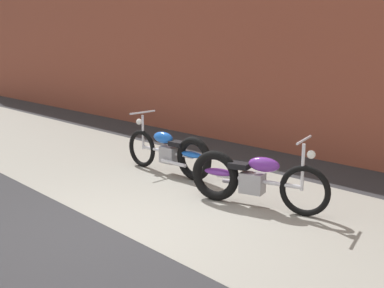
{
  "coord_description": "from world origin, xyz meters",
  "views": [
    {
      "loc": [
        4.53,
        -2.97,
        2.2
      ],
      "look_at": [
        -0.56,
        1.71,
        0.75
      ],
      "focal_mm": 44.47,
      "sensor_mm": 36.0,
      "label": 1
    }
  ],
  "objects": [
    {
      "name": "brick_building_wall",
      "position": [
        0.0,
        5.2,
        2.8
      ],
      "size": [
        36.0,
        0.5,
        5.6
      ],
      "primitive_type": "cube",
      "color": "brown",
      "rests_on": "ground"
    },
    {
      "name": "motorcycle_purple",
      "position": [
        0.41,
        1.86,
        0.4
      ],
      "size": [
        1.94,
        0.84,
        1.03
      ],
      "rotation": [
        0.0,
        0.0,
        0.31
      ],
      "color": "black",
      "rests_on": "ground"
    },
    {
      "name": "ground_plane",
      "position": [
        0.0,
        0.0,
        0.0
      ],
      "size": [
        80.0,
        80.0,
        0.0
      ],
      "primitive_type": "plane",
      "color": "#2D2D30"
    },
    {
      "name": "motorcycle_blue",
      "position": [
        -1.52,
        2.15,
        0.4
      ],
      "size": [
        2.01,
        0.58,
        1.03
      ],
      "rotation": [
        0.0,
        0.0,
        3.21
      ],
      "color": "black",
      "rests_on": "ground"
    },
    {
      "name": "sidewalk_slab",
      "position": [
        0.0,
        1.75,
        0.0
      ],
      "size": [
        36.0,
        3.5,
        0.01
      ],
      "primitive_type": "cube",
      "color": "gray",
      "rests_on": "ground"
    }
  ]
}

